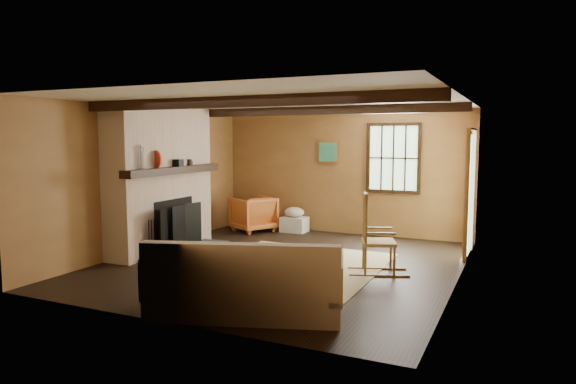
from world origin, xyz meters
The scene contains 10 objects.
ground centered at (0.00, 0.00, 0.00)m, with size 5.50×5.50×0.00m, color black.
room_envelope centered at (0.22, 0.26, 1.63)m, with size 5.02×5.52×2.44m.
fireplace centered at (-2.23, 0.00, 1.10)m, with size 1.02×2.30×2.40m.
rug centered at (0.20, -0.20, 0.00)m, with size 2.50×3.00×0.01m, color tan.
rocking_chair centered at (1.40, 0.04, 0.48)m, with size 0.92×0.69×1.14m.
sofa centered at (0.59, -2.17, 0.30)m, with size 2.24×1.52×0.83m.
firewood_pile centered at (-1.97, 2.60, 0.11)m, with size 0.61×0.11×0.22m.
laundry_basket centered at (-0.90, 2.44, 0.15)m, with size 0.50×0.38×0.30m, color white.
basket_pillow centered at (-0.90, 2.44, 0.40)m, with size 0.40×0.32×0.20m, color beige.
armchair centered at (-1.70, 2.18, 0.35)m, with size 0.75×0.77×0.70m, color #BF6026.
Camera 1 is at (3.22, -6.84, 1.88)m, focal length 32.00 mm.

